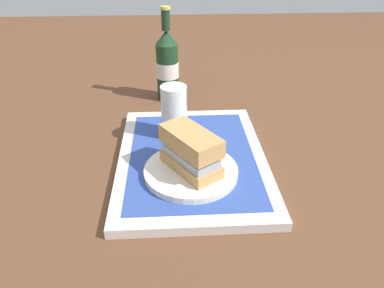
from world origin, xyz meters
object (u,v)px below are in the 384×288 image
(plate, at_px, (191,171))
(beer_glass, at_px, (174,110))
(beer_bottle, at_px, (167,65))
(sandwich, at_px, (190,150))

(plate, bearing_deg, beer_glass, 10.68)
(beer_bottle, bearing_deg, beer_glass, -176.73)
(sandwich, bearing_deg, beer_bottle, -27.89)
(sandwich, height_order, beer_bottle, beer_bottle)
(sandwich, xyz_separation_m, beer_bottle, (0.42, 0.04, 0.03))
(plate, xyz_separation_m, sandwich, (0.00, 0.00, 0.05))
(beer_bottle, bearing_deg, plate, -173.89)
(beer_glass, xyz_separation_m, beer_bottle, (0.26, 0.01, 0.02))
(beer_glass, bearing_deg, plate, -169.32)
(sandwich, bearing_deg, plate, -180.00)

